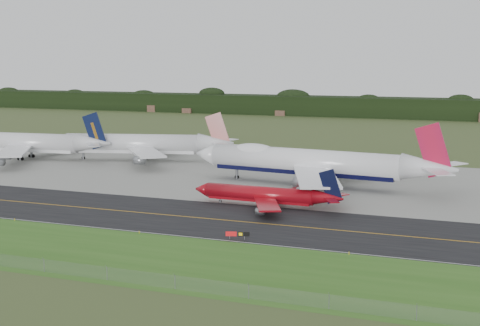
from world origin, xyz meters
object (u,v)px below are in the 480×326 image
jet_navy_gold (25,143)px  taxiway_sign (237,234)px  jet_star_tail (142,144)px  jet_red_737 (267,195)px  jet_ba_747 (313,163)px

jet_navy_gold → taxiway_sign: 131.45m
jet_star_tail → taxiway_sign: bearing=-51.6°
jet_red_737 → jet_navy_gold: 113.46m
jet_red_737 → jet_star_tail: 84.13m
jet_red_737 → taxiway_sign: bearing=-82.9°
jet_ba_747 → taxiway_sign: jet_ba_747 is taller
jet_star_tail → taxiway_sign: (67.55, -85.12, -4.62)m
jet_ba_747 → jet_star_tail: (-67.24, 25.11, -0.82)m
jet_red_737 → jet_star_tail: size_ratio=0.58×
jet_ba_747 → jet_red_737: (-3.46, -29.68, -3.74)m
jet_ba_747 → jet_navy_gold: (-107.99, 14.34, -0.89)m
jet_red_737 → taxiway_sign: (3.78, -30.33, -1.70)m
jet_ba_747 → jet_navy_gold: bearing=172.4°
jet_red_737 → jet_navy_gold: jet_navy_gold is taller
jet_ba_747 → jet_red_737: jet_ba_747 is taller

